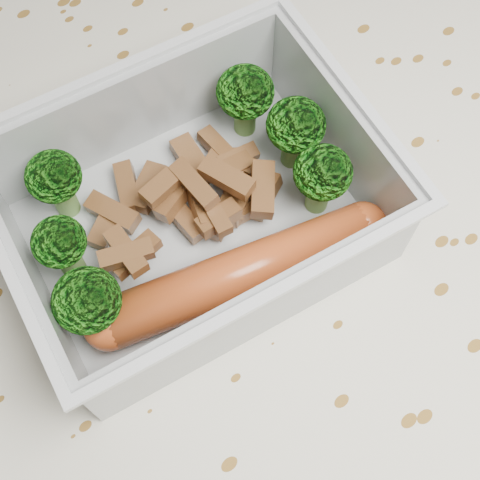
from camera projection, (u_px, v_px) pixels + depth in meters
ground_plane at (241, 445)px, 1.07m from camera, size 4.00×4.00×0.00m
dining_table at (243, 315)px, 0.47m from camera, size 1.40×0.90×0.75m
tablecloth at (243, 289)px, 0.42m from camera, size 1.46×0.96×0.19m
lunch_container at (195, 212)px, 0.37m from camera, size 0.22×0.19×0.07m
broccoli_florets at (190, 183)px, 0.36m from camera, size 0.18×0.12×0.05m
meat_pile at (197, 197)px, 0.38m from camera, size 0.12×0.09×0.03m
sausage at (240, 274)px, 0.36m from camera, size 0.17×0.07×0.03m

